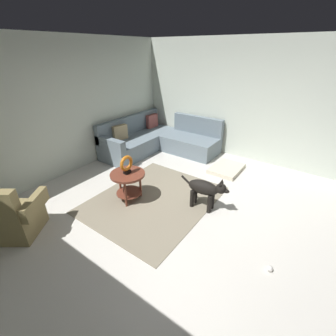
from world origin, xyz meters
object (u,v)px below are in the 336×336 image
dog (205,189)px  side_table (128,179)px  sectional_couch (158,140)px  dog_toy_ball (270,268)px  armchair (12,217)px  torus_sculpture (127,164)px  dog_bed_mat (226,169)px

dog → side_table: bearing=-70.6°
sectional_couch → dog: size_ratio=2.65×
sectional_couch → dog_toy_ball: sectional_couch is taller
sectional_couch → dog_toy_ball: (-2.19, -3.42, -0.25)m
armchair → side_table: (1.60, -0.72, 0.09)m
side_table → torus_sculpture: size_ratio=1.84×
sectional_couch → armchair: same height
sectional_couch → torus_sculpture: (-2.08, -0.96, 0.42)m
sectional_couch → dog: bearing=-125.1°
dog_toy_ball → dog_bed_mat: bearing=34.1°
torus_sculpture → dog_toy_ball: torus_sculpture is taller
torus_sculpture → dog_bed_mat: 2.39m
torus_sculpture → sectional_couch: bearing=24.7°
side_table → armchair: bearing=155.9°
dog_bed_mat → dog: 1.58m
dog → torus_sculpture: bearing=-70.6°
dog_bed_mat → dog: size_ratio=0.94×
armchair → side_table: size_ratio=1.67×
dog_bed_mat → side_table: bearing=154.6°
sectional_couch → armchair: (-3.69, -0.24, 0.03)m
armchair → side_table: 1.76m
armchair → dog_bed_mat: size_ratio=1.25×
torus_sculpture → dog: torus_sculpture is taller
dog_bed_mat → dog_toy_ball: dog_bed_mat is taller
torus_sculpture → dog_bed_mat: bearing=-25.4°
armchair → dog: armchair is taller
side_table → dog_toy_ball: bearing=-92.5°
side_table → torus_sculpture: 0.29m
side_table → torus_sculpture: (0.00, -0.00, 0.29)m
dog_bed_mat → dog_toy_ball: (-2.18, -1.48, -0.01)m
armchair → torus_sculpture: armchair is taller
dog_bed_mat → armchair: bearing=155.2°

